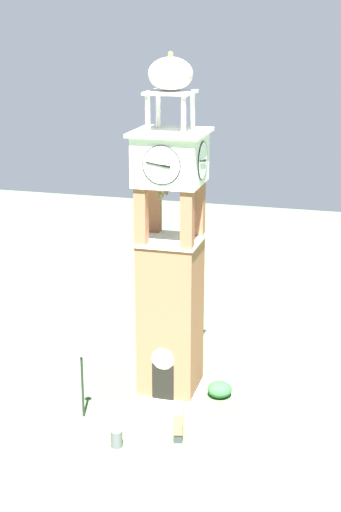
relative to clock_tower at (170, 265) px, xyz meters
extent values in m
plane|color=#476B3D|center=(0.00, 0.00, -6.93)|extent=(80.00, 80.00, 0.00)
cube|color=#93543D|center=(0.00, 0.00, -2.87)|extent=(2.77, 2.77, 8.12)
cube|color=silver|center=(0.00, 0.00, -6.75)|extent=(2.97, 2.97, 0.35)
cube|color=black|center=(0.00, -1.40, -5.78)|extent=(1.10, 0.04, 2.20)
cylinder|color=silver|center=(0.00, -1.40, -4.38)|extent=(1.10, 0.04, 1.10)
cube|color=#93543D|center=(-1.11, -1.10, 2.60)|extent=(0.56, 0.56, 2.83)
cube|color=#93543D|center=(1.11, -1.10, 2.60)|extent=(0.56, 0.56, 2.83)
cube|color=#93543D|center=(-1.11, 1.11, 2.60)|extent=(0.56, 0.56, 2.83)
cube|color=#93543D|center=(1.11, 1.11, 2.60)|extent=(0.56, 0.56, 2.83)
cube|color=silver|center=(0.00, 0.00, 1.25)|extent=(2.93, 2.93, 0.12)
cone|color=brown|center=(0.62, 0.07, 3.47)|extent=(0.51, 0.51, 0.51)
cone|color=brown|center=(-0.32, 0.53, 3.47)|extent=(0.50, 0.50, 0.37)
cone|color=brown|center=(-0.32, -0.53, 3.47)|extent=(0.44, 0.44, 0.36)
cube|color=silver|center=(0.00, 0.00, 5.18)|extent=(3.01, 3.01, 2.32)
cylinder|color=white|center=(0.00, -1.52, 5.18)|extent=(1.76, 0.05, 1.76)
torus|color=black|center=(0.00, -1.52, 5.18)|extent=(1.79, 0.06, 1.79)
cube|color=black|center=(0.22, -1.58, 5.15)|extent=(0.45, 0.03, 0.14)
cube|color=black|center=(-0.35, -1.58, 5.23)|extent=(0.71, 0.03, 0.17)
cylinder|color=white|center=(0.00, 1.53, 5.18)|extent=(1.76, 0.05, 1.76)
torus|color=black|center=(0.00, 1.53, 5.18)|extent=(1.79, 0.06, 1.79)
cube|color=black|center=(0.22, 1.59, 5.15)|extent=(0.45, 0.03, 0.14)
cube|color=black|center=(-0.35, 1.59, 5.23)|extent=(0.71, 0.03, 0.17)
cylinder|color=white|center=(-1.53, 0.00, 5.18)|extent=(0.05, 1.76, 1.76)
torus|color=black|center=(-1.53, 0.00, 5.18)|extent=(0.06, 1.79, 1.79)
cube|color=black|center=(-1.59, 0.22, 5.15)|extent=(0.03, 0.45, 0.14)
cube|color=black|center=(-1.59, -0.35, 5.23)|extent=(0.03, 0.71, 0.17)
cylinder|color=white|center=(1.53, 0.00, 5.18)|extent=(0.05, 1.76, 1.76)
torus|color=black|center=(1.53, 0.00, 5.18)|extent=(0.06, 1.79, 1.79)
cube|color=black|center=(1.59, 0.22, 5.15)|extent=(0.03, 0.45, 0.14)
cube|color=black|center=(1.59, -0.35, 5.23)|extent=(0.03, 0.71, 0.17)
cube|color=silver|center=(0.00, 0.00, 6.42)|extent=(3.37, 3.37, 0.16)
cylinder|color=silver|center=(-0.83, -0.83, 7.32)|extent=(0.22, 0.22, 1.65)
cylinder|color=silver|center=(0.83, -0.83, 7.32)|extent=(0.22, 0.22, 1.65)
cylinder|color=silver|center=(-0.83, 0.83, 7.32)|extent=(0.22, 0.22, 1.65)
cylinder|color=silver|center=(0.83, 0.83, 7.32)|extent=(0.22, 0.22, 1.65)
cube|color=silver|center=(0.00, 0.00, 8.21)|extent=(2.10, 2.10, 0.12)
ellipsoid|color=silver|center=(0.00, 0.00, 9.01)|extent=(2.02, 2.02, 1.49)
sphere|color=#B79338|center=(0.00, 0.00, 9.88)|extent=(0.24, 0.24, 0.24)
cube|color=brown|center=(1.42, -3.74, -6.48)|extent=(0.80, 1.66, 0.06)
cube|color=brown|center=(1.60, -3.70, -6.20)|extent=(0.42, 1.57, 0.44)
cube|color=#2D2D33|center=(1.59, -4.45, -6.72)|extent=(0.40, 0.17, 0.42)
cube|color=#2D2D33|center=(1.25, -3.04, -6.72)|extent=(0.40, 0.17, 0.42)
cylinder|color=black|center=(-3.42, -3.38, -5.36)|extent=(0.12, 0.12, 3.14)
sphere|color=silver|center=(-3.42, -3.38, -3.61)|extent=(0.36, 0.36, 0.36)
cylinder|color=#4C4C51|center=(-1.00, -5.43, -6.53)|extent=(0.52, 0.52, 0.80)
ellipsoid|color=#28562D|center=(2.51, 0.30, -6.55)|extent=(1.23, 1.23, 0.75)
camera|label=1|loc=(8.94, -32.22, 11.33)|focal=51.14mm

